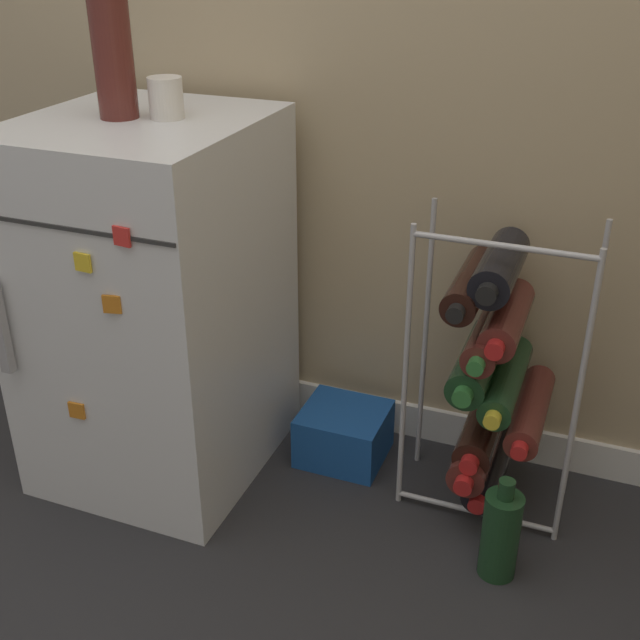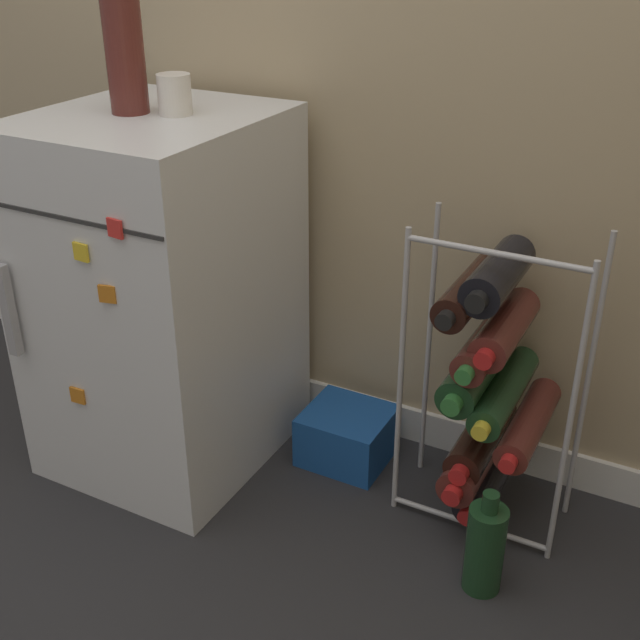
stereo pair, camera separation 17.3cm
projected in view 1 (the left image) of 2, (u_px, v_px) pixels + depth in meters
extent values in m
plane|color=#28282B|center=(279.00, 557.00, 1.67)|extent=(14.00, 14.00, 0.00)
cube|color=white|center=(361.00, 409.00, 2.09)|extent=(6.93, 0.01, 0.09)
cube|color=silver|center=(156.00, 303.00, 1.81)|extent=(0.48, 0.52, 0.83)
cube|color=#2D2D2D|center=(65.00, 228.00, 1.47)|extent=(0.47, 0.00, 0.01)
cube|color=#9E9EA3|center=(0.00, 326.00, 1.62)|extent=(0.02, 0.02, 0.21)
cube|color=orange|center=(112.00, 304.00, 1.50)|extent=(0.04, 0.01, 0.04)
cube|color=red|center=(122.00, 237.00, 1.42)|extent=(0.04, 0.01, 0.04)
cube|color=yellow|center=(83.00, 262.00, 1.48)|extent=(0.04, 0.01, 0.04)
cube|color=orange|center=(77.00, 411.00, 1.66)|extent=(0.04, 0.01, 0.04)
cylinder|color=#B2B2B7|center=(405.00, 374.00, 1.69)|extent=(0.01, 0.01, 0.67)
cylinder|color=#B2B2B7|center=(576.00, 408.00, 1.57)|extent=(0.01, 0.01, 0.67)
cylinder|color=#B2B2B7|center=(425.00, 340.00, 1.82)|extent=(0.01, 0.01, 0.67)
cylinder|color=#B2B2B7|center=(584.00, 368.00, 1.71)|extent=(0.01, 0.01, 0.67)
cylinder|color=#B2B2B7|center=(474.00, 511.00, 1.77)|extent=(0.35, 0.01, 0.01)
cylinder|color=#B2B2B7|center=(504.00, 246.00, 1.48)|extent=(0.35, 0.01, 0.01)
cylinder|color=black|center=(490.00, 466.00, 1.80)|extent=(0.08, 0.25, 0.08)
cylinder|color=red|center=(477.00, 504.00, 1.69)|extent=(0.04, 0.02, 0.04)
cylinder|color=#56231E|center=(480.00, 441.00, 1.78)|extent=(0.08, 0.31, 0.08)
cylinder|color=red|center=(463.00, 485.00, 1.65)|extent=(0.04, 0.02, 0.04)
cylinder|color=black|center=(483.00, 426.00, 1.77)|extent=(0.08, 0.27, 0.08)
cylinder|color=red|center=(469.00, 465.00, 1.64)|extent=(0.04, 0.02, 0.04)
cylinder|color=#56231E|center=(531.00, 411.00, 1.70)|extent=(0.07, 0.28, 0.07)
cylinder|color=red|center=(519.00, 451.00, 1.58)|extent=(0.03, 0.02, 0.03)
cylinder|color=#19381E|center=(506.00, 381.00, 1.70)|extent=(0.07, 0.29, 0.07)
cylinder|color=gold|center=(492.00, 420.00, 1.56)|extent=(0.03, 0.02, 0.03)
cylinder|color=#19381E|center=(478.00, 360.00, 1.70)|extent=(0.08, 0.28, 0.08)
cylinder|color=#2D7033|center=(462.00, 397.00, 1.57)|extent=(0.04, 0.02, 0.04)
cylinder|color=#56231E|center=(491.00, 331.00, 1.66)|extent=(0.07, 0.29, 0.07)
cylinder|color=#2D7033|center=(476.00, 367.00, 1.53)|extent=(0.03, 0.02, 0.03)
cylinder|color=#56231E|center=(507.00, 319.00, 1.63)|extent=(0.08, 0.25, 0.08)
cylinder|color=red|center=(495.00, 350.00, 1.52)|extent=(0.04, 0.02, 0.04)
cylinder|color=black|center=(472.00, 284.00, 1.63)|extent=(0.07, 0.27, 0.07)
cylinder|color=black|center=(455.00, 314.00, 1.51)|extent=(0.03, 0.02, 0.03)
cylinder|color=black|center=(500.00, 267.00, 1.59)|extent=(0.08, 0.25, 0.08)
cylinder|color=black|center=(487.00, 294.00, 1.48)|extent=(0.04, 0.02, 0.04)
cube|color=#194C9E|center=(344.00, 434.00, 1.96)|extent=(0.20, 0.19, 0.13)
cylinder|color=silver|center=(166.00, 98.00, 1.60)|extent=(0.07, 0.07, 0.08)
cylinder|color=#56231E|center=(113.00, 54.00, 1.57)|extent=(0.08, 0.08, 0.25)
cylinder|color=#19381E|center=(500.00, 535.00, 1.59)|extent=(0.08, 0.08, 0.19)
cylinder|color=#19381E|center=(506.00, 489.00, 1.54)|extent=(0.03, 0.03, 0.04)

